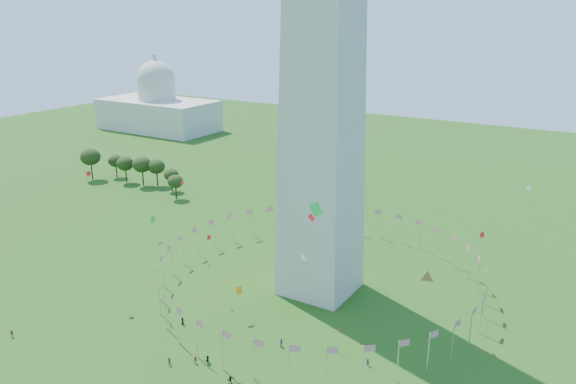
% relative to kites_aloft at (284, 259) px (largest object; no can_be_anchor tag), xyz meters
% --- Properties ---
extents(flag_ring, '(80.24, 80.24, 9.00)m').
position_rel_kites_aloft_xyz_m(flag_ring, '(-5.25, 25.76, -15.20)').
color(flag_ring, silver).
rests_on(flag_ring, ground).
extents(capitol_building, '(70.00, 35.00, 46.00)m').
position_rel_kites_aloft_xyz_m(capitol_building, '(-185.25, 155.76, 3.30)').
color(capitol_building, beige).
rests_on(capitol_building, ground).
extents(kites_aloft, '(131.37, 67.22, 37.77)m').
position_rel_kites_aloft_xyz_m(kites_aloft, '(0.00, 0.00, 0.00)').
color(kites_aloft, white).
rests_on(kites_aloft, ground).
extents(tree_line_west, '(55.54, 15.23, 13.05)m').
position_rel_kites_aloft_xyz_m(tree_line_west, '(-114.76, 66.40, -14.09)').
color(tree_line_west, '#2B4316').
rests_on(tree_line_west, ground).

